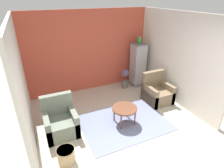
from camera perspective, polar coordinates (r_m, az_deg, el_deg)
name	(u,v)px	position (r m, az deg, el deg)	size (l,w,h in m)	color
ground_plane	(148,159)	(4.08, 10.97, -21.47)	(20.00, 20.00, 0.00)	beige
wall_back_accent	(89,52)	(6.15, -6.97, 9.75)	(4.12, 0.06, 2.58)	#C64C38
wall_left	(22,85)	(4.24, -25.78, -0.29)	(0.06, 3.45, 2.58)	silver
wall_right	(176,59)	(5.70, 19.01, 7.24)	(0.06, 3.45, 2.58)	silver
area_rug	(124,122)	(4.88, 3.72, -11.62)	(2.16, 1.59, 0.01)	slate
coffee_table	(125,109)	(4.65, 3.86, -7.72)	(0.62, 0.62, 0.45)	brown
armchair_left	(61,122)	(4.59, -15.42, -11.16)	(0.73, 0.73, 0.89)	slate
armchair_right	(157,93)	(5.79, 13.52, -2.62)	(0.73, 0.73, 0.89)	#7A664C
birdcage	(138,65)	(6.61, 7.87, 5.72)	(0.48, 0.48, 1.48)	slate
parrot	(139,40)	(6.37, 8.34, 13.06)	(0.12, 0.21, 0.25)	green
potted_plant	(125,77)	(6.42, 4.03, 2.25)	(0.28, 0.26, 0.68)	#66605B
wicker_basket	(66,155)	(3.95, -13.82, -20.37)	(0.35, 0.35, 0.31)	tan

